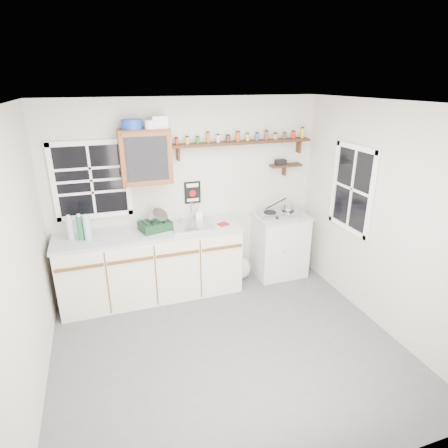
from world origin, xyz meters
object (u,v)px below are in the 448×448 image
object	(u,v)px
main_cabinet	(152,264)
spice_shelf	(243,142)
dish_rack	(156,223)
hotplate	(279,213)
upper_cabinet	(146,157)
right_cabinet	(279,245)

from	to	relation	value
main_cabinet	spice_shelf	distance (m)	1.99
dish_rack	hotplate	xyz separation A→B (m)	(1.70, -0.01, -0.06)
dish_rack	upper_cabinet	bearing A→B (deg)	98.87
upper_cabinet	spice_shelf	size ratio (longest dim) A/B	0.34
main_cabinet	right_cabinet	size ratio (longest dim) A/B	2.54
main_cabinet	dish_rack	distance (m)	0.56
upper_cabinet	spice_shelf	world-z (taller)	upper_cabinet
spice_shelf	main_cabinet	bearing A→B (deg)	-170.84
right_cabinet	spice_shelf	bearing A→B (deg)	159.94
spice_shelf	dish_rack	xyz separation A→B (m)	(-1.23, -0.19, -0.92)
upper_cabinet	dish_rack	bearing A→B (deg)	-66.32
hotplate	spice_shelf	bearing A→B (deg)	161.97
spice_shelf	hotplate	xyz separation A→B (m)	(0.47, -0.21, -0.98)
upper_cabinet	dish_rack	xyz separation A→B (m)	(0.05, -0.13, -0.82)
main_cabinet	right_cabinet	world-z (taller)	main_cabinet
main_cabinet	spice_shelf	bearing A→B (deg)	9.16
right_cabinet	hotplate	bearing A→B (deg)	-156.25
main_cabinet	hotplate	bearing A→B (deg)	0.17
upper_cabinet	hotplate	xyz separation A→B (m)	(1.75, -0.14, -0.88)
spice_shelf	right_cabinet	bearing A→B (deg)	-20.06
right_cabinet	spice_shelf	xyz separation A→B (m)	(-0.51, 0.19, 1.47)
dish_rack	right_cabinet	bearing A→B (deg)	-14.58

